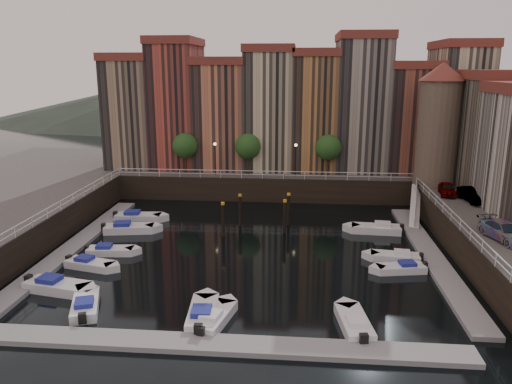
# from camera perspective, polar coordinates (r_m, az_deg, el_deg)

# --- Properties ---
(ground) EXTENTS (200.00, 200.00, 0.00)m
(ground) POSITION_cam_1_polar(r_m,az_deg,el_deg) (46.58, -0.77, -6.38)
(ground) COLOR black
(ground) RESTS_ON ground
(quay_far) EXTENTS (80.00, 20.00, 3.00)m
(quay_far) POSITION_cam_1_polar(r_m,az_deg,el_deg) (71.09, 1.34, 2.12)
(quay_far) COLOR black
(quay_far) RESTS_ON ground
(dock_left) EXTENTS (2.00, 28.00, 0.35)m
(dock_left) POSITION_cam_1_polar(r_m,az_deg,el_deg) (49.85, -19.86, -5.64)
(dock_left) COLOR gray
(dock_left) RESTS_ON ground
(dock_right) EXTENTS (2.00, 28.00, 0.35)m
(dock_right) POSITION_cam_1_polar(r_m,az_deg,el_deg) (46.86, 19.36, -6.86)
(dock_right) COLOR gray
(dock_right) RESTS_ON ground
(dock_near) EXTENTS (30.00, 2.00, 0.35)m
(dock_near) POSITION_cam_1_polar(r_m,az_deg,el_deg) (31.27, -4.06, -17.02)
(dock_near) COLOR gray
(dock_near) RESTS_ON ground
(mountains) EXTENTS (145.00, 100.00, 18.00)m
(mountains) POSITION_cam_1_polar(r_m,az_deg,el_deg) (153.64, 4.09, 11.00)
(mountains) COLOR #2D382D
(mountains) RESTS_ON ground
(far_terrace) EXTENTS (48.70, 10.30, 17.50)m
(far_terrace) POSITION_cam_1_polar(r_m,az_deg,el_deg) (67.11, 4.11, 9.53)
(far_terrace) COLOR #93795D
(far_terrace) RESTS_ON quay_far
(corner_tower) EXTENTS (5.20, 5.20, 13.80)m
(corner_tower) POSITION_cam_1_polar(r_m,az_deg,el_deg) (60.25, 20.14, 7.46)
(corner_tower) COLOR #6B5B4C
(corner_tower) RESTS_ON quay_right
(promenade_trees) EXTENTS (21.20, 3.20, 5.20)m
(promenade_trees) POSITION_cam_1_polar(r_m,az_deg,el_deg) (62.62, -0.33, 5.21)
(promenade_trees) COLOR black
(promenade_trees) RESTS_ON quay_far
(street_lamps) EXTENTS (10.36, 0.36, 4.18)m
(street_lamps) POSITION_cam_1_polar(r_m,az_deg,el_deg) (61.72, -0.10, 4.43)
(street_lamps) COLOR black
(street_lamps) RESTS_ON quay_far
(railings) EXTENTS (36.08, 34.04, 0.52)m
(railings) POSITION_cam_1_polar(r_m,az_deg,el_deg) (50.07, -0.22, -0.35)
(railings) COLOR white
(railings) RESTS_ON ground
(gangway) EXTENTS (2.78, 8.32, 3.73)m
(gangway) POSITION_cam_1_polar(r_m,az_deg,el_deg) (56.73, 17.75, -1.25)
(gangway) COLOR white
(gangway) RESTS_ON ground
(mooring_pilings) EXTENTS (6.69, 4.55, 3.78)m
(mooring_pilings) POSITION_cam_1_polar(r_m,az_deg,el_deg) (51.00, 0.39, -2.57)
(mooring_pilings) COLOR black
(mooring_pilings) RESTS_ON ground
(boat_left_0) EXTENTS (5.33, 2.79, 1.19)m
(boat_left_0) POSITION_cam_1_polar(r_m,az_deg,el_deg) (40.75, -21.88, -9.95)
(boat_left_0) COLOR white
(boat_left_0) RESTS_ON ground
(boat_left_1) EXTENTS (4.54, 2.56, 1.02)m
(boat_left_1) POSITION_cam_1_polar(r_m,az_deg,el_deg) (44.26, -18.51, -7.80)
(boat_left_1) COLOR white
(boat_left_1) RESTS_ON ground
(boat_left_2) EXTENTS (4.39, 1.94, 0.99)m
(boat_left_2) POSITION_cam_1_polar(r_m,az_deg,el_deg) (46.80, -16.42, -6.44)
(boat_left_2) COLOR white
(boat_left_2) RESTS_ON ground
(boat_left_3) EXTENTS (5.31, 2.67, 1.19)m
(boat_left_3) POSITION_cam_1_polar(r_m,az_deg,el_deg) (52.27, -14.43, -4.05)
(boat_left_3) COLOR white
(boat_left_3) RESTS_ON ground
(boat_left_4) EXTENTS (5.22, 2.15, 1.19)m
(boat_left_4) POSITION_cam_1_polar(r_m,az_deg,el_deg) (55.93, -13.41, -2.79)
(boat_left_4) COLOR white
(boat_left_4) RESTS_ON ground
(boat_right_1) EXTENTS (4.26, 2.18, 0.96)m
(boat_right_1) POSITION_cam_1_polar(r_m,az_deg,el_deg) (42.93, 16.35, -8.36)
(boat_right_1) COLOR white
(boat_right_1) RESTS_ON ground
(boat_right_2) EXTENTS (4.47, 2.08, 1.01)m
(boat_right_2) POSITION_cam_1_polar(r_m,az_deg,el_deg) (45.14, 15.75, -7.16)
(boat_right_2) COLOR white
(boat_right_2) RESTS_ON ground
(boat_right_4) EXTENTS (5.22, 2.21, 1.18)m
(boat_right_4) POSITION_cam_1_polar(r_m,az_deg,el_deg) (52.01, 13.68, -4.10)
(boat_right_4) COLOR white
(boat_right_4) RESTS_ON ground
(boat_near_0) EXTENTS (3.06, 4.79, 1.08)m
(boat_near_0) POSITION_cam_1_polar(r_m,az_deg,el_deg) (37.10, -18.93, -12.17)
(boat_near_0) COLOR white
(boat_near_0) RESTS_ON ground
(boat_near_1) EXTENTS (2.19, 5.08, 1.15)m
(boat_near_1) POSITION_cam_1_polar(r_m,az_deg,el_deg) (34.22, -6.12, -13.72)
(boat_near_1) COLOR white
(boat_near_1) RESTS_ON ground
(boat_near_2) EXTENTS (2.61, 4.76, 1.07)m
(boat_near_2) POSITION_cam_1_polar(r_m,az_deg,el_deg) (33.74, -4.83, -14.18)
(boat_near_2) COLOR white
(boat_near_2) RESTS_ON ground
(boat_near_3) EXTENTS (2.34, 4.88, 1.10)m
(boat_near_3) POSITION_cam_1_polar(r_m,az_deg,el_deg) (33.58, 11.20, -14.54)
(boat_near_3) COLOR white
(boat_near_3) RESTS_ON ground
(car_a) EXTENTS (2.08, 4.07, 1.33)m
(car_a) POSITION_cam_1_polar(r_m,az_deg,el_deg) (56.44, 21.01, 0.23)
(car_a) COLOR gray
(car_a) RESTS_ON quay_right
(car_b) EXTENTS (2.10, 4.60, 1.46)m
(car_b) POSITION_cam_1_polar(r_m,az_deg,el_deg) (54.57, 23.56, -0.40)
(car_b) COLOR gray
(car_b) RESTS_ON quay_right
(car_c) EXTENTS (3.31, 5.32, 1.44)m
(car_c) POSITION_cam_1_polar(r_m,az_deg,el_deg) (43.74, 26.54, -4.15)
(car_c) COLOR gray
(car_c) RESTS_ON quay_right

